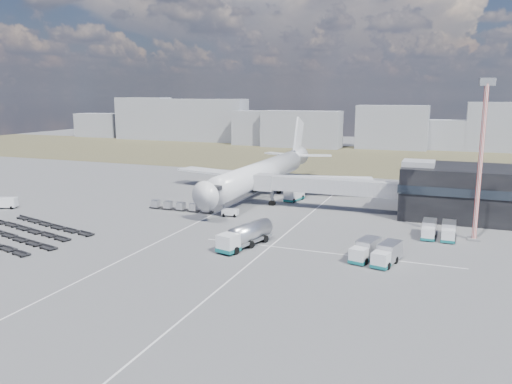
% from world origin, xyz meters
% --- Properties ---
extents(ground, '(420.00, 420.00, 0.00)m').
position_xyz_m(ground, '(0.00, 0.00, 0.00)').
color(ground, '#565659').
rests_on(ground, ground).
extents(grass_strip, '(420.00, 90.00, 0.01)m').
position_xyz_m(grass_strip, '(0.00, 110.00, 0.01)').
color(grass_strip, brown).
rests_on(grass_strip, ground).
extents(lane_markings, '(47.12, 110.00, 0.01)m').
position_xyz_m(lane_markings, '(9.77, 3.00, 0.01)').
color(lane_markings, silver).
rests_on(lane_markings, ground).
extents(terminal, '(30.40, 16.40, 11.00)m').
position_xyz_m(terminal, '(47.77, 23.96, 5.25)').
color(terminal, black).
rests_on(terminal, ground).
extents(jet_bridge, '(30.30, 3.80, 7.05)m').
position_xyz_m(jet_bridge, '(15.90, 20.42, 5.05)').
color(jet_bridge, '#939399').
rests_on(jet_bridge, ground).
extents(airliner, '(51.59, 64.53, 17.62)m').
position_xyz_m(airliner, '(0.00, 32.38, 5.29)').
color(airliner, silver).
rests_on(airliner, ground).
extents(skyline, '(312.01, 26.99, 23.73)m').
position_xyz_m(skyline, '(1.55, 151.89, 9.65)').
color(skyline, gray).
rests_on(skyline, ground).
extents(fuel_tanker, '(5.62, 11.65, 3.65)m').
position_xyz_m(fuel_tanker, '(12.31, -9.54, 1.83)').
color(fuel_tanker, silver).
rests_on(fuel_tanker, ground).
extents(pushback_tug, '(3.38, 2.24, 1.43)m').
position_xyz_m(pushback_tug, '(1.84, 8.00, 0.71)').
color(pushback_tug, silver).
rests_on(pushback_tug, ground).
extents(utility_van, '(4.78, 3.43, 2.32)m').
position_xyz_m(utility_van, '(-45.31, -2.78, 1.16)').
color(utility_van, silver).
rests_on(utility_van, ground).
extents(catering_truck, '(3.54, 6.36, 2.76)m').
position_xyz_m(catering_truck, '(9.27, 26.95, 1.41)').
color(catering_truck, silver).
rests_on(catering_truck, ground).
extents(service_trucks_near, '(7.03, 7.84, 2.70)m').
position_xyz_m(service_trucks_near, '(32.58, -9.53, 1.47)').
color(service_trucks_near, silver).
rests_on(service_trucks_near, ground).
extents(service_trucks_far, '(5.37, 6.39, 2.54)m').
position_xyz_m(service_trucks_far, '(40.66, 6.55, 1.38)').
color(service_trucks_far, silver).
rests_on(service_trucks_far, ground).
extents(uld_row, '(14.53, 1.55, 1.59)m').
position_xyz_m(uld_row, '(-9.69, 8.66, 0.95)').
color(uld_row, black).
rests_on(uld_row, ground).
extents(baggage_dollies, '(27.74, 19.39, 0.70)m').
position_xyz_m(baggage_dollies, '(-27.15, -17.21, 0.35)').
color(baggage_dollies, black).
rests_on(baggage_dollies, ground).
extents(floodlight_mast, '(2.50, 2.03, 26.22)m').
position_xyz_m(floodlight_mast, '(46.19, 7.57, 13.14)').
color(floodlight_mast, red).
rests_on(floodlight_mast, ground).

